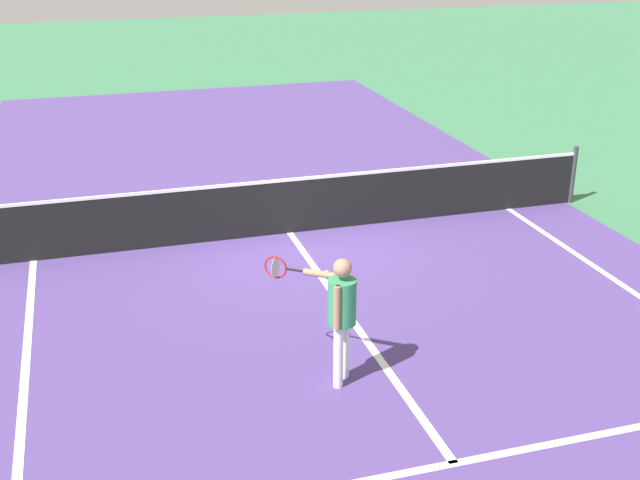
{
  "coord_description": "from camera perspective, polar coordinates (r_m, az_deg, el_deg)",
  "views": [
    {
      "loc": [
        -3.13,
        -12.28,
        5.05
      ],
      "look_at": [
        -0.3,
        -2.8,
        1.0
      ],
      "focal_mm": 45.45,
      "sensor_mm": 36.0,
      "label": 1
    }
  ],
  "objects": [
    {
      "name": "ground_plane",
      "position": [
        13.64,
        -2.14,
        0.51
      ],
      "size": [
        60.0,
        60.0,
        0.0
      ],
      "primitive_type": "plane",
      "color": "#38724C"
    },
    {
      "name": "court_surface_inbounds",
      "position": [
        13.64,
        -2.14,
        0.51
      ],
      "size": [
        10.62,
        24.4,
        0.0
      ],
      "primitive_type": "cube",
      "color": "#4C387A",
      "rests_on": "ground_plane"
    },
    {
      "name": "line_service_near",
      "position": [
        8.35,
        9.42,
        -15.25
      ],
      "size": [
        8.22,
        0.1,
        0.01
      ],
      "primitive_type": "cube",
      "color": "white",
      "rests_on": "ground_plane"
    },
    {
      "name": "line_center_service",
      "position": [
        10.85,
        2.15,
        -5.48
      ],
      "size": [
        0.1,
        6.4,
        0.01
      ],
      "primitive_type": "cube",
      "color": "white",
      "rests_on": "ground_plane"
    },
    {
      "name": "net",
      "position": [
        13.46,
        -2.17,
        2.46
      ],
      "size": [
        10.86,
        0.09,
        1.07
      ],
      "color": "#33383D",
      "rests_on": "ground_plane"
    },
    {
      "name": "player_near",
      "position": [
        9.02,
        1.38,
        -4.77
      ],
      "size": [
        0.87,
        0.93,
        1.54
      ],
      "color": "white",
      "rests_on": "ground_plane"
    },
    {
      "name": "tennis_ball_near_net",
      "position": [
        12.08,
        0.48,
        -2.28
      ],
      "size": [
        0.07,
        0.07,
        0.07
      ],
      "primitive_type": "sphere",
      "color": "#CCE033",
      "rests_on": "ground_plane"
    }
  ]
}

